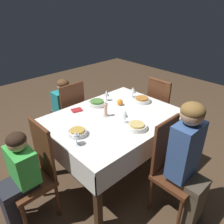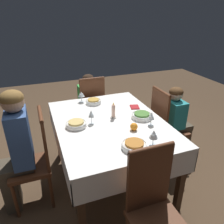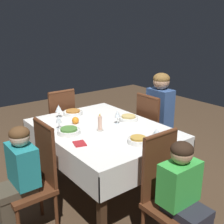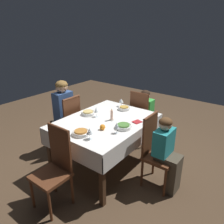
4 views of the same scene
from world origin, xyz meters
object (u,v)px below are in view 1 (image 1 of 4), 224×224
(candle_centerpiece, at_px, (106,111))
(person_adult_denim, at_px, (189,160))
(bowl_west, at_px, (142,100))
(wine_glass_east, at_px, (76,135))
(chair_north, at_px, (171,166))
(chair_east, at_px, (36,171))
(wine_glass_west, at_px, (133,90))
(chair_south, at_px, (70,114))
(napkin_red_folded, at_px, (77,110))
(bowl_south, at_px, (97,103))
(chair_west, at_px, (161,109))
(person_child_green, at_px, (18,179))
(bowl_north, at_px, (137,126))
(wine_glass_south, at_px, (107,94))
(orange_fruit, at_px, (120,102))
(dining_table, at_px, (114,123))
(wine_glass_north, at_px, (125,114))
(bowl_east, at_px, (78,132))
(person_child_teal, at_px, (63,109))

(candle_centerpiece, bearing_deg, person_adult_denim, 95.08)
(bowl_west, bearing_deg, wine_glass_east, 9.16)
(chair_north, height_order, person_adult_denim, person_adult_denim)
(chair_east, bearing_deg, wine_glass_west, 95.60)
(person_adult_denim, bearing_deg, chair_east, 134.86)
(chair_south, distance_m, bowl_west, 0.99)
(person_adult_denim, height_order, wine_glass_east, person_adult_denim)
(chair_south, distance_m, candle_centerpiece, 0.76)
(person_adult_denim, xyz_separation_m, wine_glass_west, (-0.51, -1.11, 0.18))
(chair_east, distance_m, napkin_red_folded, 0.83)
(chair_north, relative_size, wine_glass_east, 7.41)
(chair_north, height_order, bowl_south, chair_north)
(chair_west, height_order, person_child_green, chair_west)
(bowl_west, relative_size, napkin_red_folded, 1.56)
(bowl_north, relative_size, wine_glass_south, 1.47)
(wine_glass_south, relative_size, orange_fruit, 1.92)
(wine_glass_east, bearing_deg, bowl_north, 161.80)
(chair_west, bearing_deg, napkin_red_folded, 71.30)
(dining_table, distance_m, wine_glass_north, 0.26)
(chair_west, distance_m, bowl_south, 0.98)
(chair_east, relative_size, orange_fruit, 13.52)
(chair_north, distance_m, wine_glass_east, 0.94)
(person_child_green, height_order, bowl_north, person_child_green)
(person_adult_denim, distance_m, person_child_green, 1.49)
(bowl_east, relative_size, bowl_west, 0.86)
(person_adult_denim, relative_size, bowl_east, 6.52)
(person_adult_denim, bearing_deg, bowl_south, 88.90)
(chair_east, height_order, person_adult_denim, person_adult_denim)
(bowl_east, height_order, bowl_south, same)
(bowl_west, bearing_deg, person_child_teal, -55.38)
(bowl_east, bearing_deg, wine_glass_north, 161.84)
(wine_glass_east, height_order, candle_centerpiece, candle_centerpiece)
(bowl_north, bearing_deg, person_child_teal, -86.10)
(person_child_green, relative_size, wine_glass_west, 6.83)
(chair_east, bearing_deg, bowl_north, 66.71)
(dining_table, relative_size, chair_east, 1.45)
(chair_west, height_order, bowl_west, chair_west)
(bowl_north, xyz_separation_m, orange_fruit, (-0.26, -0.50, 0.01))
(chair_south, distance_m, wine_glass_south, 0.61)
(bowl_east, bearing_deg, orange_fruit, -166.46)
(wine_glass_north, distance_m, napkin_red_folded, 0.62)
(dining_table, distance_m, bowl_north, 0.36)
(person_child_teal, relative_size, bowl_west, 4.57)
(bowl_north, bearing_deg, chair_west, -159.71)
(candle_centerpiece, height_order, orange_fruit, candle_centerpiece)
(chair_north, distance_m, bowl_east, 0.95)
(dining_table, height_order, wine_glass_west, wine_glass_west)
(person_child_teal, xyz_separation_m, candle_centerpiece, (-0.03, 0.86, 0.28))
(chair_north, bearing_deg, bowl_north, 94.82)
(chair_south, height_order, bowl_east, chair_south)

